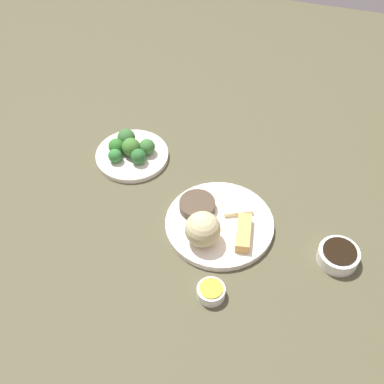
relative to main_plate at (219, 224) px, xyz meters
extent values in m
cube|color=#4A4831|center=(-0.02, 0.01, -0.02)|extent=(2.20, 2.20, 0.02)
cylinder|color=white|center=(0.00, 0.00, 0.00)|extent=(0.25, 0.25, 0.02)
sphere|color=#C5B887|center=(0.06, -0.02, 0.05)|extent=(0.08, 0.08, 0.08)
cube|color=tan|center=(0.02, 0.06, 0.02)|extent=(0.10, 0.04, 0.03)
cube|color=beige|center=(-0.06, 0.02, 0.01)|extent=(0.09, 0.09, 0.01)
cylinder|color=#433526|center=(-0.02, -0.06, 0.02)|extent=(0.09, 0.09, 0.02)
cylinder|color=white|center=(-0.16, -0.28, 0.00)|extent=(0.19, 0.19, 0.01)
sphere|color=#3C702B|center=(-0.16, -0.28, 0.03)|extent=(0.05, 0.05, 0.05)
sphere|color=#2B6A25|center=(-0.15, -0.32, 0.03)|extent=(0.04, 0.04, 0.04)
sphere|color=#2A622D|center=(-0.14, -0.25, 0.03)|extent=(0.04, 0.04, 0.04)
sphere|color=#33632E|center=(-0.19, -0.30, 0.03)|extent=(0.05, 0.05, 0.05)
sphere|color=#2D7231|center=(-0.12, -0.31, 0.02)|extent=(0.04, 0.04, 0.04)
sphere|color=#366C32|center=(-0.17, -0.24, 0.03)|extent=(0.04, 0.04, 0.04)
cylinder|color=white|center=(0.02, 0.27, 0.01)|extent=(0.09, 0.09, 0.03)
cylinder|color=black|center=(0.02, 0.27, 0.03)|extent=(0.07, 0.07, 0.00)
cylinder|color=white|center=(0.18, 0.03, 0.00)|extent=(0.06, 0.06, 0.03)
cylinder|color=yellow|center=(0.18, 0.03, 0.02)|extent=(0.05, 0.05, 0.00)
camera|label=1|loc=(0.72, 0.14, 0.93)|focal=47.20mm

